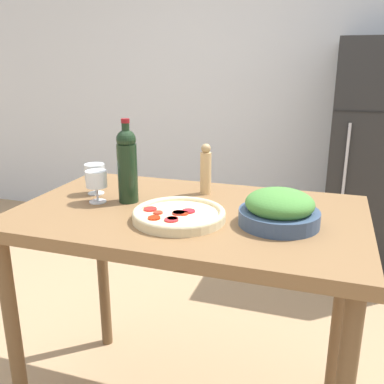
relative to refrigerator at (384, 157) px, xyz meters
name	(u,v)px	position (x,y,z in m)	size (l,w,h in m)	color
wall_back	(275,84)	(-0.86, 0.40, 0.48)	(6.40, 0.08, 2.60)	silver
refrigerator	(384,157)	(0.00, 0.00, 0.00)	(0.76, 0.74, 1.63)	black
prep_counter	(189,238)	(-0.86, -1.87, 0.02)	(1.29, 0.79, 0.95)	brown
wine_bottle	(127,164)	(-1.12, -1.84, 0.28)	(0.08, 0.08, 0.33)	black
wine_glass_near	(96,180)	(-1.23, -1.89, 0.22)	(0.08, 0.08, 0.13)	silver
wine_glass_far	(95,173)	(-1.30, -1.79, 0.22)	(0.08, 0.08, 0.13)	silver
pepper_mill	(206,170)	(-0.86, -1.65, 0.23)	(0.05, 0.05, 0.21)	tan
salad_bowl	(279,209)	(-0.52, -1.91, 0.19)	(0.27, 0.27, 0.13)	#384C6B
homemade_pizza	(178,215)	(-0.86, -1.98, 0.15)	(0.33, 0.33, 0.04)	beige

